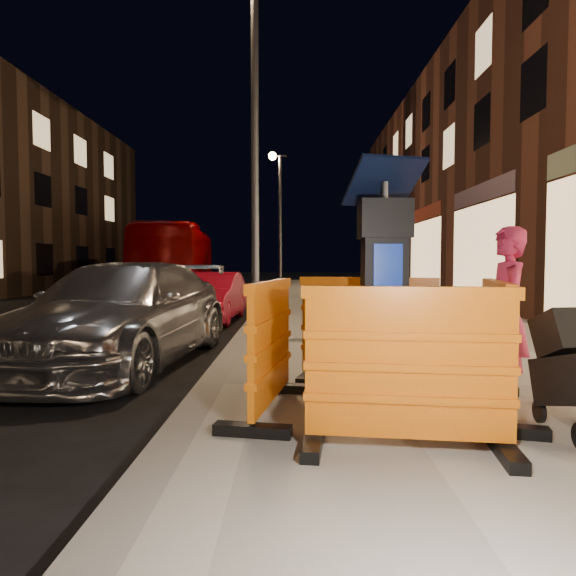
{
  "coord_description": "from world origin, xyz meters",
  "views": [
    {
      "loc": [
        0.87,
        -5.25,
        1.43
      ],
      "look_at": [
        0.8,
        1.0,
        1.1
      ],
      "focal_mm": 32.0,
      "sensor_mm": 36.0,
      "label": 1
    }
  ],
  "objects_px": {
    "barrier_kerbside": "(271,346)",
    "man": "(506,314)",
    "barrier_back": "(367,331)",
    "barrier_front": "(408,371)",
    "barrier_bldgside": "(496,347)",
    "bus_doubledecker": "(177,289)",
    "car_red": "(211,322)",
    "car_silver": "(124,363)",
    "parking_kiosk": "(384,295)"
  },
  "relations": [
    {
      "from": "barrier_kerbside",
      "to": "man",
      "type": "height_order",
      "value": "man"
    },
    {
      "from": "barrier_kerbside",
      "to": "man",
      "type": "relative_size",
      "value": 0.9
    },
    {
      "from": "barrier_back",
      "to": "barrier_front",
      "type": "bearing_deg",
      "value": -75.14
    },
    {
      "from": "barrier_back",
      "to": "man",
      "type": "distance_m",
      "value": 1.34
    },
    {
      "from": "barrier_back",
      "to": "barrier_bldgside",
      "type": "xyz_separation_m",
      "value": [
        0.95,
        -0.95,
        0.0
      ]
    },
    {
      "from": "barrier_front",
      "to": "barrier_bldgside",
      "type": "bearing_deg",
      "value": 51.86
    },
    {
      "from": "bus_doubledecker",
      "to": "barrier_bldgside",
      "type": "bearing_deg",
      "value": -75.91
    },
    {
      "from": "car_red",
      "to": "barrier_back",
      "type": "bearing_deg",
      "value": -66.0
    },
    {
      "from": "barrier_front",
      "to": "barrier_kerbside",
      "type": "distance_m",
      "value": 1.34
    },
    {
      "from": "car_silver",
      "to": "bus_doubledecker",
      "type": "distance_m",
      "value": 19.37
    },
    {
      "from": "barrier_front",
      "to": "bus_doubledecker",
      "type": "relative_size",
      "value": 0.12
    },
    {
      "from": "bus_doubledecker",
      "to": "car_silver",
      "type": "bearing_deg",
      "value": -84.64
    },
    {
      "from": "barrier_bldgside",
      "to": "car_silver",
      "type": "height_order",
      "value": "barrier_bldgside"
    },
    {
      "from": "car_silver",
      "to": "barrier_back",
      "type": "bearing_deg",
      "value": -23.81
    },
    {
      "from": "car_red",
      "to": "man",
      "type": "relative_size",
      "value": 2.22
    },
    {
      "from": "barrier_kerbside",
      "to": "car_silver",
      "type": "xyz_separation_m",
      "value": [
        -2.19,
        2.76,
        -0.71
      ]
    },
    {
      "from": "barrier_back",
      "to": "man",
      "type": "relative_size",
      "value": 0.9
    },
    {
      "from": "barrier_front",
      "to": "car_silver",
      "type": "relative_size",
      "value": 0.29
    },
    {
      "from": "car_silver",
      "to": "car_red",
      "type": "distance_m",
      "value": 4.97
    },
    {
      "from": "car_silver",
      "to": "man",
      "type": "bearing_deg",
      "value": -23.07
    },
    {
      "from": "barrier_back",
      "to": "bus_doubledecker",
      "type": "height_order",
      "value": "bus_doubledecker"
    },
    {
      "from": "parking_kiosk",
      "to": "barrier_back",
      "type": "xyz_separation_m",
      "value": [
        0.0,
        0.95,
        -0.44
      ]
    },
    {
      "from": "barrier_kerbside",
      "to": "barrier_bldgside",
      "type": "relative_size",
      "value": 1.0
    },
    {
      "from": "car_silver",
      "to": "bus_doubledecker",
      "type": "relative_size",
      "value": 0.42
    },
    {
      "from": "barrier_bldgside",
      "to": "bus_doubledecker",
      "type": "height_order",
      "value": "bus_doubledecker"
    },
    {
      "from": "barrier_front",
      "to": "car_red",
      "type": "bearing_deg",
      "value": 114.31
    },
    {
      "from": "barrier_back",
      "to": "car_red",
      "type": "relative_size",
      "value": 0.4
    },
    {
      "from": "car_silver",
      "to": "car_red",
      "type": "xyz_separation_m",
      "value": [
        0.41,
        4.95,
        0.0
      ]
    },
    {
      "from": "barrier_bldgside",
      "to": "car_red",
      "type": "distance_m",
      "value": 8.58
    },
    {
      "from": "barrier_front",
      "to": "barrier_kerbside",
      "type": "xyz_separation_m",
      "value": [
        -0.95,
        0.95,
        0.0
      ]
    },
    {
      "from": "car_red",
      "to": "bus_doubledecker",
      "type": "bearing_deg",
      "value": 107.93
    },
    {
      "from": "barrier_back",
      "to": "bus_doubledecker",
      "type": "relative_size",
      "value": 0.12
    },
    {
      "from": "barrier_back",
      "to": "car_red",
      "type": "distance_m",
      "value": 7.33
    },
    {
      "from": "man",
      "to": "barrier_kerbside",
      "type": "bearing_deg",
      "value": -71.94
    },
    {
      "from": "car_silver",
      "to": "car_red",
      "type": "height_order",
      "value": "car_silver"
    },
    {
      "from": "barrier_front",
      "to": "barrier_bldgside",
      "type": "height_order",
      "value": "same"
    },
    {
      "from": "barrier_front",
      "to": "barrier_kerbside",
      "type": "height_order",
      "value": "same"
    },
    {
      "from": "man",
      "to": "bus_doubledecker",
      "type": "bearing_deg",
      "value": -151.06
    },
    {
      "from": "parking_kiosk",
      "to": "barrier_front",
      "type": "xyz_separation_m",
      "value": [
        0.0,
        -0.95,
        -0.44
      ]
    },
    {
      "from": "barrier_back",
      "to": "man",
      "type": "bearing_deg",
      "value": -12.37
    },
    {
      "from": "barrier_front",
      "to": "man",
      "type": "height_order",
      "value": "man"
    },
    {
      "from": "barrier_kerbside",
      "to": "bus_doubledecker",
      "type": "relative_size",
      "value": 0.12
    },
    {
      "from": "parking_kiosk",
      "to": "barrier_bldgside",
      "type": "relative_size",
      "value": 1.4
    },
    {
      "from": "barrier_back",
      "to": "barrier_kerbside",
      "type": "bearing_deg",
      "value": -120.14
    },
    {
      "from": "barrier_front",
      "to": "barrier_back",
      "type": "xyz_separation_m",
      "value": [
        0.0,
        1.9,
        0.0
      ]
    },
    {
      "from": "barrier_front",
      "to": "barrier_back",
      "type": "relative_size",
      "value": 1.0
    },
    {
      "from": "barrier_back",
      "to": "bus_doubledecker",
      "type": "bearing_deg",
      "value": 122.74
    },
    {
      "from": "parking_kiosk",
      "to": "bus_doubledecker",
      "type": "bearing_deg",
      "value": 119.01
    },
    {
      "from": "car_silver",
      "to": "bus_doubledecker",
      "type": "height_order",
      "value": "bus_doubledecker"
    },
    {
      "from": "barrier_front",
      "to": "car_red",
      "type": "relative_size",
      "value": 0.4
    }
  ]
}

